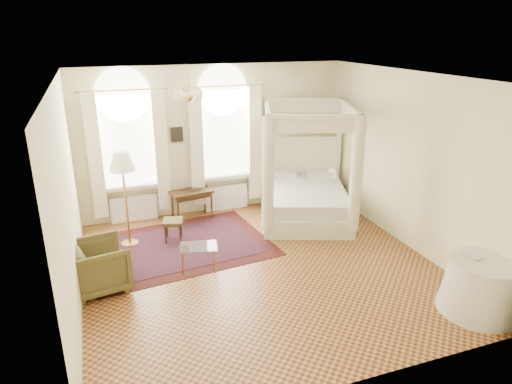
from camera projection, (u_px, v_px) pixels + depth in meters
ground at (261, 267)px, 8.11m from camera, size 6.00×6.00×0.00m
room_walls at (262, 160)px, 7.44m from camera, size 6.00×6.00×6.00m
window_left at (129, 156)px, 9.55m from camera, size 1.62×0.27×3.29m
window_right at (225, 148)px, 10.22m from camera, size 1.62×0.27×3.29m
chandelier at (189, 96)px, 7.90m from camera, size 0.51×0.45×0.50m
wall_pictures at (219, 130)px, 10.13m from camera, size 2.54×0.03×0.39m
canopy_bed at (305, 194)px, 10.01m from camera, size 2.55×2.80×2.52m
nightstand at (335, 195)px, 10.85m from camera, size 0.42×0.40×0.53m
nightstand_lamp at (332, 174)px, 10.73m from camera, size 0.25×0.25×0.37m
writing_desk at (191, 195)px, 9.98m from camera, size 0.96×0.61×0.67m
laptop at (194, 189)px, 10.02m from camera, size 0.33×0.23×0.02m
stool at (173, 223)px, 9.04m from camera, size 0.46×0.46×0.44m
armchair at (99, 266)px, 7.33m from camera, size 1.04×1.02×0.82m
coffee_table at (198, 248)px, 7.94m from camera, size 0.73×0.58×0.44m
floor_lamp at (122, 166)px, 8.46m from camera, size 0.48×0.48×1.87m
oriental_rug at (179, 246)px, 8.88m from camera, size 3.68×2.84×0.01m
side_table at (481, 286)px, 6.76m from camera, size 1.20×1.20×0.82m
book at (468, 257)px, 6.72m from camera, size 0.23×0.28×0.02m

